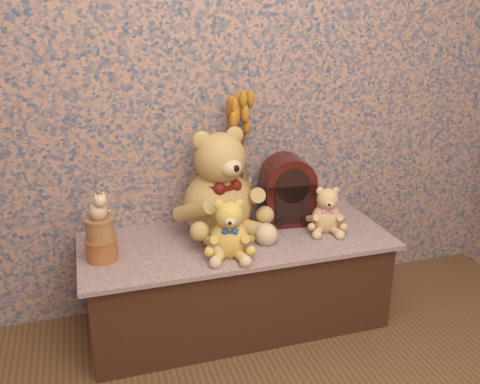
# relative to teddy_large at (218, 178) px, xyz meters

# --- Properties ---
(display_shelf) EXTENTS (1.38, 0.57, 0.43)m
(display_shelf) POSITION_rel_teddy_large_xyz_m (0.06, -0.09, -0.48)
(display_shelf) COLOR #384673
(display_shelf) RESTS_ON ground
(teddy_large) EXTENTS (0.53, 0.58, 0.52)m
(teddy_large) POSITION_rel_teddy_large_xyz_m (0.00, 0.00, 0.00)
(teddy_large) COLOR #AF7E44
(teddy_large) RESTS_ON display_shelf
(teddy_medium) EXTENTS (0.27, 0.29, 0.27)m
(teddy_medium) POSITION_rel_teddy_large_xyz_m (-0.01, -0.23, -0.13)
(teddy_medium) COLOR gold
(teddy_medium) RESTS_ON display_shelf
(teddy_small) EXTENTS (0.24, 0.26, 0.23)m
(teddy_small) POSITION_rel_teddy_large_xyz_m (0.48, -0.13, -0.15)
(teddy_small) COLOR #E3AF6B
(teddy_small) RESTS_ON display_shelf
(cathedral_radio) EXTENTS (0.26, 0.20, 0.33)m
(cathedral_radio) POSITION_rel_teddy_large_xyz_m (0.35, 0.02, -0.10)
(cathedral_radio) COLOR #350D09
(cathedral_radio) RESTS_ON display_shelf
(ceramic_vase) EXTENTS (0.16, 0.16, 0.22)m
(ceramic_vase) POSITION_rel_teddy_large_xyz_m (0.13, 0.09, -0.15)
(ceramic_vase) COLOR tan
(ceramic_vase) RESTS_ON display_shelf
(dried_stalks) EXTENTS (0.28, 0.28, 0.41)m
(dried_stalks) POSITION_rel_teddy_large_xyz_m (0.13, 0.09, 0.16)
(dried_stalks) COLOR #BB711E
(dried_stalks) RESTS_ON ceramic_vase
(biscuit_tin_lower) EXTENTS (0.13, 0.13, 0.09)m
(biscuit_tin_lower) POSITION_rel_teddy_large_xyz_m (-0.52, -0.12, -0.22)
(biscuit_tin_lower) COLOR #B78535
(biscuit_tin_lower) RESTS_ON display_shelf
(biscuit_tin_upper) EXTENTS (0.15, 0.15, 0.09)m
(biscuit_tin_upper) POSITION_rel_teddy_large_xyz_m (-0.52, -0.12, -0.12)
(biscuit_tin_upper) COLOR tan
(biscuit_tin_upper) RESTS_ON biscuit_tin_lower
(cat_figurine) EXTENTS (0.12, 0.13, 0.12)m
(cat_figurine) POSITION_rel_teddy_large_xyz_m (-0.52, -0.12, -0.02)
(cat_figurine) COLOR silver
(cat_figurine) RESTS_ON biscuit_tin_upper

